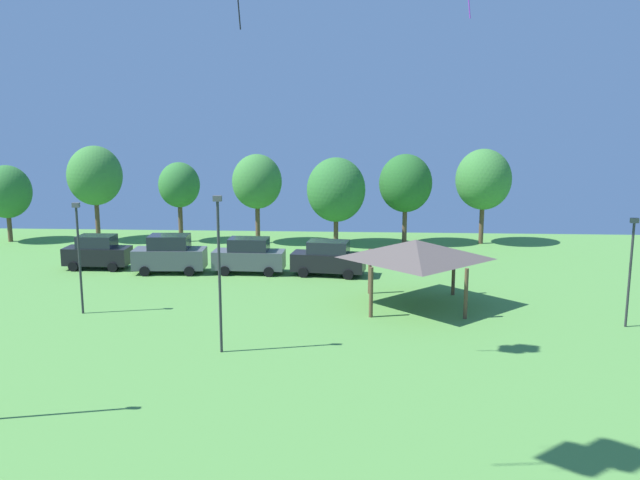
% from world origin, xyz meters
% --- Properties ---
extents(parked_car_leftmost, '(4.28, 1.97, 2.26)m').
position_xyz_m(parked_car_leftmost, '(-15.43, 44.81, 1.12)').
color(parked_car_leftmost, black).
rests_on(parked_car_leftmost, ground).
extents(parked_car_second_from_left, '(4.68, 2.28, 2.49)m').
position_xyz_m(parked_car_second_from_left, '(-10.29, 43.92, 1.22)').
color(parked_car_second_from_left, '#4C5156').
rests_on(parked_car_second_from_left, ground).
extents(parked_car_third_from_left, '(4.62, 2.02, 2.32)m').
position_xyz_m(parked_car_third_from_left, '(-5.14, 44.09, 1.14)').
color(parked_car_third_from_left, '#4C5156').
rests_on(parked_car_third_from_left, ground).
extents(parked_car_rightmost_in_row, '(4.82, 2.43, 2.24)m').
position_xyz_m(parked_car_rightmost_in_row, '(-0.00, 43.83, 1.11)').
color(parked_car_rightmost_in_row, black).
rests_on(parked_car_rightmost_in_row, ground).
extents(park_pavilion, '(6.14, 5.95, 3.60)m').
position_xyz_m(park_pavilion, '(4.96, 37.25, 3.08)').
color(park_pavilion, brown).
rests_on(park_pavilion, ground).
extents(light_post_1, '(0.36, 0.20, 5.35)m').
position_xyz_m(light_post_1, '(14.92, 34.08, 3.06)').
color(light_post_1, '#2D2D33').
rests_on(light_post_1, ground).
extents(light_post_2, '(0.36, 0.20, 6.83)m').
position_xyz_m(light_post_2, '(-3.97, 29.43, 3.82)').
color(light_post_2, '#2D2D33').
rests_on(light_post_2, ground).
extents(light_post_3, '(0.36, 0.20, 5.78)m').
position_xyz_m(light_post_3, '(-12.31, 34.72, 3.28)').
color(light_post_3, '#2D2D33').
rests_on(light_post_3, ground).
extents(treeline_tree_0, '(3.85, 3.85, 6.16)m').
position_xyz_m(treeline_tree_0, '(-26.19, 53.91, 4.03)').
color(treeline_tree_0, brown).
rests_on(treeline_tree_0, ground).
extents(treeline_tree_1, '(4.31, 4.31, 7.69)m').
position_xyz_m(treeline_tree_1, '(-19.18, 54.57, 5.30)').
color(treeline_tree_1, brown).
rests_on(treeline_tree_1, ground).
extents(treeline_tree_2, '(3.27, 3.27, 6.40)m').
position_xyz_m(treeline_tree_2, '(-12.40, 54.67, 4.57)').
color(treeline_tree_2, brown).
rests_on(treeline_tree_2, ground).
extents(treeline_tree_3, '(3.90, 3.90, 7.08)m').
position_xyz_m(treeline_tree_3, '(-6.11, 54.41, 4.91)').
color(treeline_tree_3, brown).
rests_on(treeline_tree_3, ground).
extents(treeline_tree_4, '(4.56, 4.56, 6.86)m').
position_xyz_m(treeline_tree_4, '(0.12, 54.08, 4.35)').
color(treeline_tree_4, brown).
rests_on(treeline_tree_4, ground).
extents(treeline_tree_5, '(4.13, 4.13, 7.10)m').
position_xyz_m(treeline_tree_5, '(5.53, 54.80, 4.81)').
color(treeline_tree_5, brown).
rests_on(treeline_tree_5, ground).
extents(treeline_tree_6, '(4.33, 4.33, 7.50)m').
position_xyz_m(treeline_tree_6, '(11.62, 55.29, 5.10)').
color(treeline_tree_6, brown).
rests_on(treeline_tree_6, ground).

